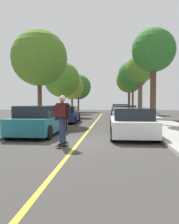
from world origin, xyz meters
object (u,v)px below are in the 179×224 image
(street_tree_left_near, at_px, (62,80))
(street_tree_right_nearest, at_px, (154,51))
(parked_car_left_near, at_px, (66,115))
(street_tree_right_far, at_px, (133,75))
(skateboarder, at_px, (62,116))
(street_tree_right_farthest, at_px, (129,80))
(parked_car_right_near, at_px, (124,115))
(street_tree_left_farthest, at_px, (78,87))
(parked_car_left_nearest, at_px, (40,121))
(parked_car_right_nearest, at_px, (131,122))
(street_tree_left_nearest, at_px, (39,58))
(skateboard, at_px, (63,144))
(street_tree_right_near, at_px, (140,69))
(parked_car_right_far, at_px, (121,111))
(parked_car_right_farthest, at_px, (119,110))
(street_tree_left_far, at_px, (72,88))

(street_tree_left_near, xyz_separation_m, street_tree_right_nearest, (8.27, -9.25, 1.00))
(parked_car_left_near, distance_m, street_tree_right_far, 15.91)
(street_tree_right_nearest, bearing_deg, parked_car_left_near, 163.54)
(parked_car_left_near, xyz_separation_m, skateboarder, (1.78, -10.08, 0.48))
(parked_car_left_near, distance_m, street_tree_right_farthest, 21.97)
(parked_car_right_near, height_order, street_tree_left_farthest, street_tree_left_farthest)
(street_tree_right_farthest, bearing_deg, parked_car_left_nearest, -103.05)
(parked_car_left_near, relative_size, parked_car_right_nearest, 0.94)
(street_tree_left_nearest, height_order, skateboard, street_tree_left_nearest)
(parked_car_left_nearest, relative_size, skateboarder, 2.56)
(skateboard, relative_size, skateboarder, 0.49)
(parked_car_left_nearest, height_order, street_tree_right_near, street_tree_right_near)
(parked_car_right_far, height_order, parked_car_right_farthest, parked_car_right_far)
(street_tree_left_near, distance_m, street_tree_right_near, 8.52)
(street_tree_left_nearest, xyz_separation_m, street_tree_left_farthest, (0.00, 21.25, -0.83))
(parked_car_right_near, height_order, parked_car_right_farthest, parked_car_right_near)
(parked_car_left_nearest, height_order, street_tree_left_near, street_tree_left_near)
(street_tree_left_far, height_order, skateboard, street_tree_left_far)
(parked_car_left_near, distance_m, parked_car_right_near, 4.55)
(street_tree_right_nearest, bearing_deg, parked_car_right_farthest, 97.96)
(parked_car_right_near, xyz_separation_m, parked_car_right_farthest, (0.00, 12.43, -0.01))
(parked_car_right_near, distance_m, parked_car_right_farthest, 12.43)
(parked_car_right_farthest, relative_size, street_tree_right_near, 0.67)
(street_tree_left_nearest, distance_m, street_tree_right_far, 16.84)
(parked_car_left_nearest, height_order, street_tree_right_far, street_tree_right_far)
(street_tree_right_nearest, bearing_deg, street_tree_right_far, 90.00)
(parked_car_left_nearest, height_order, parked_car_right_near, parked_car_left_nearest)
(street_tree_left_far, height_order, street_tree_right_near, street_tree_right_near)
(parked_car_right_far, relative_size, street_tree_right_nearest, 0.64)
(parked_car_right_near, bearing_deg, parked_car_left_nearest, -125.73)
(street_tree_left_nearest, bearing_deg, skateboarder, -68.33)
(street_tree_left_far, height_order, street_tree_right_farthest, street_tree_right_farthest)
(street_tree_left_nearest, xyz_separation_m, skateboard, (3.68, -9.21, -4.86))
(parked_car_left_nearest, xyz_separation_m, street_tree_left_farthest, (-1.89, 27.41, 3.40))
(parked_car_left_near, distance_m, parked_car_right_far, 7.49)
(street_tree_left_far, relative_size, skateboard, 5.97)
(street_tree_right_far, xyz_separation_m, street_tree_right_farthest, (-0.00, 6.70, -0.07))
(street_tree_left_far, bearing_deg, street_tree_left_nearest, -90.00)
(parked_car_right_near, xyz_separation_m, street_tree_right_near, (1.89, 6.27, 4.20))
(street_tree_left_farthest, xyz_separation_m, street_tree_right_farthest, (8.27, 0.12, 1.07))
(parked_car_left_nearest, height_order, street_tree_left_farthest, street_tree_left_farthest)
(street_tree_left_near, bearing_deg, street_tree_right_near, -12.74)
(street_tree_left_nearest, distance_m, street_tree_right_near, 10.42)
(parked_car_left_nearest, relative_size, parked_car_left_near, 1.06)
(street_tree_right_nearest, height_order, skateboard, street_tree_right_nearest)
(street_tree_left_farthest, bearing_deg, parked_car_left_nearest, -86.05)
(parked_car_right_nearest, bearing_deg, parked_car_right_far, 90.01)
(parked_car_left_near, bearing_deg, parked_car_right_nearest, -58.21)
(street_tree_left_nearest, bearing_deg, parked_car_right_nearest, -45.06)
(skateboard, bearing_deg, parked_car_left_nearest, 120.38)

